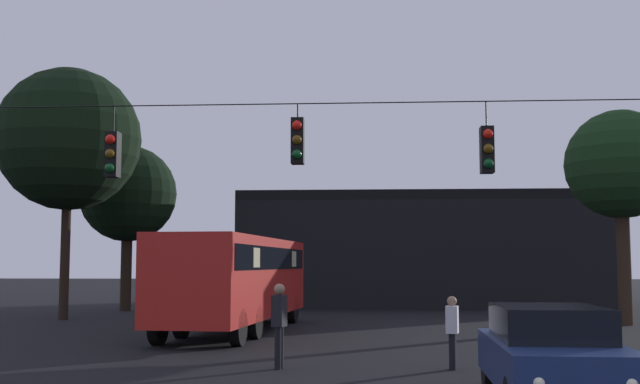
# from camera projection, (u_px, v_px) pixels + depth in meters

# --- Properties ---
(ground_plane) EXTENTS (168.00, 168.00, 0.00)m
(ground_plane) POSITION_uv_depth(u_px,v_px,m) (386.00, 323.00, 28.67)
(ground_plane) COLOR black
(ground_plane) RESTS_ON ground
(overhead_signal_span) EXTENTS (19.96, 0.44, 6.06)m
(overhead_signal_span) POSITION_uv_depth(u_px,v_px,m) (399.00, 198.00, 15.59)
(overhead_signal_span) COLOR black
(overhead_signal_span) RESTS_ON ground
(city_bus) EXTENTS (3.40, 11.17, 3.00)m
(city_bus) POSITION_uv_depth(u_px,v_px,m) (237.00, 274.00, 24.83)
(city_bus) COLOR #B21E19
(city_bus) RESTS_ON ground
(car_near_right) EXTENTS (1.96, 4.39, 1.52)m
(car_near_right) POSITION_uv_depth(u_px,v_px,m) (551.00, 353.00, 11.94)
(car_near_right) COLOR navy
(car_near_right) RESTS_ON ground
(pedestrian_crossing_left) EXTENTS (0.31, 0.40, 1.51)m
(pedestrian_crossing_left) POSITION_uv_depth(u_px,v_px,m) (452.00, 329.00, 15.96)
(pedestrian_crossing_left) COLOR black
(pedestrian_crossing_left) RESTS_ON ground
(pedestrian_crossing_center) EXTENTS (0.31, 0.40, 1.77)m
(pedestrian_crossing_center) POSITION_uv_depth(u_px,v_px,m) (279.00, 320.00, 16.08)
(pedestrian_crossing_center) COLOR black
(pedestrian_crossing_center) RESTS_ON ground
(corner_building) EXTENTS (18.49, 12.32, 5.76)m
(corner_building) POSITION_uv_depth(u_px,v_px,m) (418.00, 251.00, 42.73)
(corner_building) COLOR black
(corner_building) RESTS_ON ground
(tree_left_silhouette) EXTENTS (4.56, 4.56, 7.79)m
(tree_left_silhouette) POSITION_uv_depth(u_px,v_px,m) (128.00, 194.00, 36.42)
(tree_left_silhouette) COLOR black
(tree_left_silhouette) RESTS_ON ground
(tree_behind_building) EXTENTS (5.74, 5.74, 10.05)m
(tree_behind_building) POSITION_uv_depth(u_px,v_px,m) (69.00, 139.00, 30.89)
(tree_behind_building) COLOR black
(tree_behind_building) RESTS_ON ground
(tree_right_far) EXTENTS (3.97, 3.97, 7.78)m
(tree_right_far) POSITION_uv_depth(u_px,v_px,m) (620.00, 166.00, 27.94)
(tree_right_far) COLOR #2D2116
(tree_right_far) RESTS_ON ground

